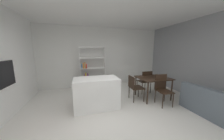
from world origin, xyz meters
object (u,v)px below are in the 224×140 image
(open_bookshelf, at_px, (91,68))
(dining_chair_island_side, at_px, (134,86))
(dining_table, at_px, (153,80))
(dining_chair_far, at_px, (145,80))
(kitchen_island, at_px, (96,93))
(dining_chair_near, at_px, (162,87))
(built_in_oven, at_px, (6,74))

(open_bookshelf, height_order, dining_chair_island_side, open_bookshelf)
(dining_table, bearing_deg, dining_chair_far, 89.46)
(kitchen_island, distance_m, dining_chair_near, 2.09)
(built_in_oven, xyz_separation_m, dining_chair_far, (4.20, 0.53, -0.60))
(open_bookshelf, xyz_separation_m, dining_table, (2.02, -1.68, -0.23))
(built_in_oven, bearing_deg, dining_chair_island_side, 0.93)
(dining_chair_island_side, height_order, dining_chair_far, dining_chair_far)
(kitchen_island, bearing_deg, dining_table, 3.44)
(dining_chair_far, bearing_deg, dining_chair_near, 87.66)
(built_in_oven, height_order, dining_table, built_in_oven)
(built_in_oven, distance_m, kitchen_island, 2.26)
(kitchen_island, relative_size, dining_table, 1.21)
(dining_chair_far, bearing_deg, kitchen_island, 13.55)
(built_in_oven, distance_m, open_bookshelf, 2.80)
(built_in_oven, bearing_deg, kitchen_island, -1.89)
(built_in_oven, distance_m, dining_chair_island_side, 3.51)
(dining_chair_island_side, xyz_separation_m, dining_chair_far, (0.75, 0.47, 0.03))
(built_in_oven, relative_size, dining_chair_near, 0.65)
(dining_chair_island_side, distance_m, dining_chair_far, 0.88)
(kitchen_island, height_order, dining_chair_island_side, kitchen_island)
(kitchen_island, distance_m, dining_table, 2.06)
(open_bookshelf, height_order, dining_table, open_bookshelf)
(kitchen_island, bearing_deg, built_in_oven, 178.11)
(dining_chair_near, xyz_separation_m, dining_chair_island_side, (-0.75, 0.47, -0.03))
(built_in_oven, xyz_separation_m, dining_chair_island_side, (3.45, 0.06, -0.63))
(dining_table, bearing_deg, kitchen_island, -176.56)
(built_in_oven, relative_size, dining_chair_island_side, 0.72)
(dining_chair_near, relative_size, dining_chair_island_side, 1.10)
(open_bookshelf, bearing_deg, dining_chair_island_side, -52.83)
(built_in_oven, height_order, dining_chair_near, built_in_oven)
(built_in_oven, relative_size, dining_table, 0.58)
(dining_table, height_order, dining_chair_far, dining_chair_far)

